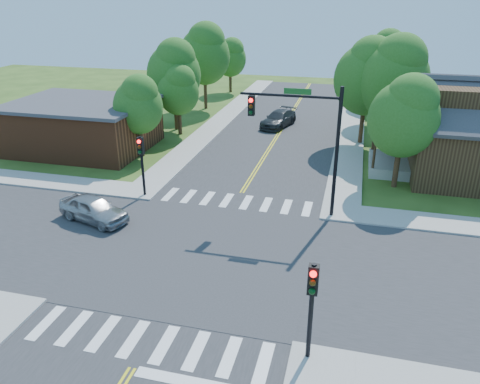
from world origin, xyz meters
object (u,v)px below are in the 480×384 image
(signal_pole_nw, at_px, (141,155))
(car_dgrey, at_px, (278,119))
(signal_mast_ne, at_px, (306,130))
(car_silver, at_px, (94,209))
(signal_pole_se, at_px, (312,295))

(signal_pole_nw, height_order, car_dgrey, signal_pole_nw)
(signal_pole_nw, bearing_deg, car_dgrey, 73.57)
(signal_mast_ne, distance_m, signal_pole_nw, 9.76)
(signal_pole_nw, bearing_deg, signal_mast_ne, 0.07)
(signal_pole_nw, bearing_deg, car_silver, -108.76)
(car_silver, bearing_deg, signal_mast_ne, -54.15)
(signal_pole_se, distance_m, car_silver, 14.68)
(signal_pole_se, xyz_separation_m, signal_pole_nw, (-11.20, 11.20, 0.00))
(car_silver, bearing_deg, signal_pole_nw, -1.79)
(signal_mast_ne, height_order, car_silver, signal_mast_ne)
(car_dgrey, bearing_deg, signal_pole_nw, -91.19)
(signal_mast_ne, bearing_deg, signal_pole_se, -81.44)
(car_silver, bearing_deg, car_dgrey, 0.13)
(signal_mast_ne, height_order, signal_pole_nw, signal_mast_ne)
(signal_mast_ne, xyz_separation_m, signal_pole_nw, (-9.51, -0.01, -2.19))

